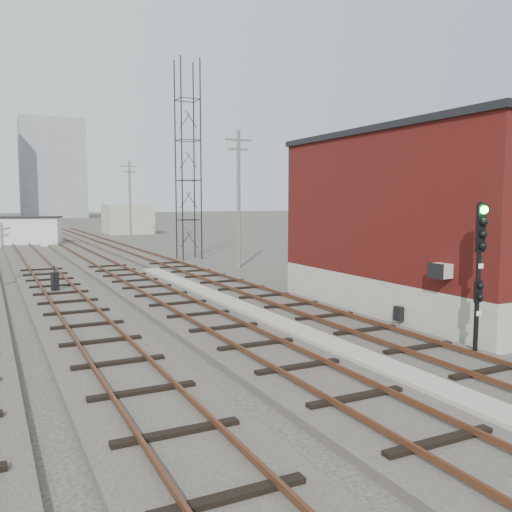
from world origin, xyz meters
TOP-DOWN VIEW (x-y plane):
  - ground at (0.00, 60.00)m, footprint 320.00×320.00m
  - track_right at (2.50, 39.00)m, footprint 3.20×90.00m
  - track_mid_right at (-1.50, 39.00)m, footprint 3.20×90.00m
  - track_mid_left at (-5.50, 39.00)m, footprint 3.20×90.00m
  - platform_curb at (0.50, 14.00)m, footprint 0.90×28.00m
  - brick_building at (7.50, 12.00)m, footprint 6.54×12.20m
  - lattice_tower at (5.50, 35.00)m, footprint 1.60×1.60m
  - utility_pole_right_a at (6.50, 28.00)m, footprint 1.80×0.24m
  - utility_pole_right_b at (6.50, 58.00)m, footprint 1.80×0.24m
  - apartment_right at (8.00, 150.00)m, footprint 16.00×12.00m
  - shed_right at (9.00, 70.00)m, footprint 6.00×6.00m
  - signal_mast at (3.70, 6.01)m, footprint 0.40×0.42m
  - switch_stand at (-5.64, 22.50)m, footprint 0.38×0.38m
  - site_trailer at (-5.08, 53.91)m, footprint 7.50×4.73m

SIDE VIEW (x-z plane):
  - ground at x=0.00m, z-range 0.00..0.00m
  - track_right at x=2.50m, z-range -0.09..0.30m
  - track_mid_right at x=-1.50m, z-range -0.09..0.30m
  - track_mid_left at x=-5.50m, z-range -0.09..0.30m
  - platform_curb at x=0.50m, z-range 0.00..0.26m
  - switch_stand at x=-5.64m, z-range -0.04..1.24m
  - site_trailer at x=-5.08m, z-range 0.01..2.94m
  - shed_right at x=9.00m, z-range 0.00..4.00m
  - signal_mast at x=3.70m, z-range 0.44..4.85m
  - brick_building at x=7.50m, z-range 0.02..7.24m
  - utility_pole_right_a at x=6.50m, z-range 0.30..9.30m
  - utility_pole_right_b at x=6.50m, z-range 0.30..9.30m
  - lattice_tower at x=5.50m, z-range 0.00..15.00m
  - apartment_right at x=8.00m, z-range 0.00..26.00m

